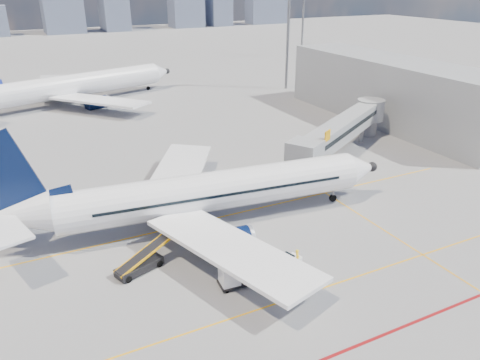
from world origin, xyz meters
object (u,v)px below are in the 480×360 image
Objects in this scene: main_aircraft at (198,194)px; baggage_tug at (289,261)px; belt_loader at (141,264)px; ramp_worker at (297,258)px; second_aircraft at (73,86)px; cargo_dolly at (239,274)px.

baggage_tug is at bearing -63.33° from main_aircraft.
belt_loader is at bearing 136.62° from baggage_tug.
baggage_tug is 0.72m from ramp_worker.
ramp_worker is at bearing -99.90° from second_aircraft.
main_aircraft is at bearing 49.72° from ramp_worker.
second_aircraft is 25.67× the size of ramp_worker.
main_aircraft is 11.09m from baggage_tug.
main_aircraft is 11.42m from ramp_worker.
second_aircraft reaches higher than main_aircraft.
cargo_dolly is at bearing 163.97° from baggage_tug.
main_aircraft is 11.53× the size of cargo_dolly.
second_aircraft is 59.67m from belt_loader.
belt_loader is (-6.27, 5.28, -0.38)m from cargo_dolly.
second_aircraft is at bearing 77.92° from baggage_tug.
second_aircraft is 65.21m from ramp_worker.
belt_loader is 12.68m from ramp_worker.
belt_loader reaches higher than ramp_worker.
baggage_tug is 0.65× the size of cargo_dolly.
cargo_dolly reaches higher than ramp_worker.
belt_loader is at bearing -110.40° from second_aircraft.
main_aircraft is at bearing 15.42° from belt_loader.
second_aircraft is 65.01m from baggage_tug.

